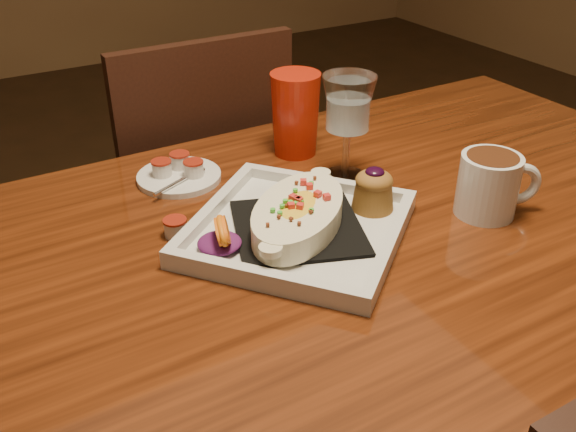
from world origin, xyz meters
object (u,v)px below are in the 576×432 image
table (342,286)px  chair_far (194,201)px  coffee_mug (491,183)px  goblet (348,110)px  red_tumbler (295,114)px  plate (304,219)px  saucer (179,174)px

table → chair_far: 0.65m
coffee_mug → goblet: goblet is taller
chair_far → red_tumbler: size_ratio=5.89×
coffee_mug → table: bearing=-169.4°
chair_far → plate: bearing=84.9°
chair_far → plate: (-0.05, -0.59, 0.27)m
coffee_mug → red_tumbler: 0.39m
table → goblet: goblet is taller
chair_far → goblet: (0.11, -0.47, 0.38)m
coffee_mug → saucer: size_ratio=0.88×
goblet → saucer: bearing=149.7°
chair_far → saucer: (-0.15, -0.33, 0.25)m
goblet → coffee_mug: bearing=-58.8°
red_tumbler → goblet: bearing=-82.8°
chair_far → red_tumbler: 0.47m
table → chair_far: chair_far is taller
chair_far → plate: chair_far is taller
table → coffee_mug: bearing=-14.1°
chair_far → goblet: 0.61m
chair_far → saucer: size_ratio=6.21×
plate → goblet: goblet is taller
saucer → plate: bearing=-70.4°
chair_far → coffee_mug: bearing=109.0°
table → plate: (-0.05, 0.04, 0.12)m
saucer → red_tumbler: bearing=-1.7°
chair_far → plate: 0.65m
goblet → chair_far: bearing=102.8°
table → red_tumbler: size_ratio=9.50×
chair_far → red_tumbler: (0.09, -0.33, 0.32)m
red_tumbler → chair_far: bearing=105.1°
table → plate: size_ratio=3.50×
coffee_mug → goblet: size_ratio=0.69×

